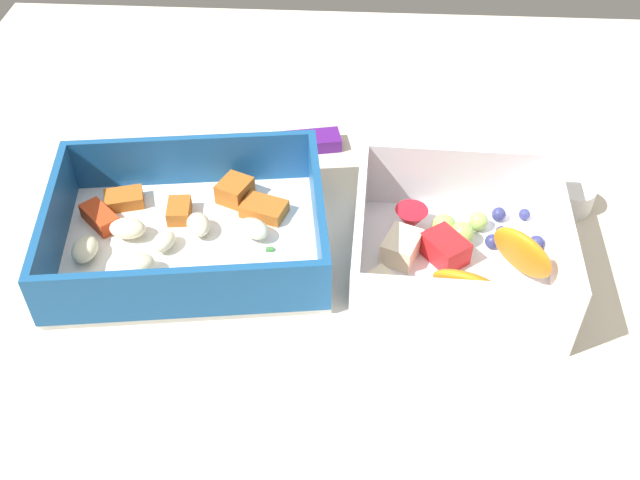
{
  "coord_description": "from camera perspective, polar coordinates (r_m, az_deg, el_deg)",
  "views": [
    {
      "loc": [
        0.98,
        -41.1,
        42.15
      ],
      "look_at": [
        -1.37,
        -0.88,
        4.0
      ],
      "focal_mm": 41.76,
      "sensor_mm": 36.0,
      "label": 1
    }
  ],
  "objects": [
    {
      "name": "table_surface",
      "position": [
        0.58,
        1.4,
        -1.6
      ],
      "size": [
        80.0,
        80.0,
        2.0
      ],
      "primitive_type": "cube",
      "color": "beige",
      "rests_on": "ground"
    },
    {
      "name": "pasta_container",
      "position": [
        0.58,
        -10.22,
        0.64
      ],
      "size": [
        22.37,
        18.18,
        5.06
      ],
      "rotation": [
        0.0,
        0.0,
        0.14
      ],
      "color": "white",
      "rests_on": "table_surface"
    },
    {
      "name": "fruit_bowl",
      "position": [
        0.55,
        10.43,
        -0.95
      ],
      "size": [
        15.44,
        15.24,
        6.19
      ],
      "rotation": [
        0.0,
        0.0,
        -0.03
      ],
      "color": "white",
      "rests_on": "table_surface"
    },
    {
      "name": "candy_bar",
      "position": [
        0.67,
        -1.44,
        7.48
      ],
      "size": [
        7.34,
        3.79,
        1.2
      ],
      "primitive_type": "cube",
      "rotation": [
        0.0,
        0.0,
        0.21
      ],
      "color": "#51197A",
      "rests_on": "table_surface"
    },
    {
      "name": "paper_cup_liner",
      "position": [
        0.64,
        18.82,
        3.06
      ],
      "size": [
        3.25,
        3.25,
        2.12
      ],
      "primitive_type": "cylinder",
      "color": "white",
      "rests_on": "table_surface"
    }
  ]
}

